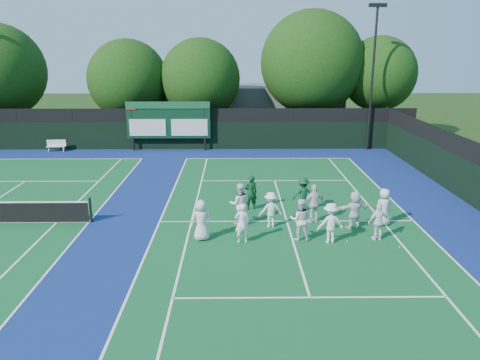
{
  "coord_description": "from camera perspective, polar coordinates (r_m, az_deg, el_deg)",
  "views": [
    {
      "loc": [
        -2.24,
        -17.89,
        7.22
      ],
      "look_at": [
        -2.0,
        3.0,
        1.3
      ],
      "focal_mm": 35.0,
      "sensor_mm": 36.0,
      "label": 1
    }
  ],
  "objects": [
    {
      "name": "tennis_ball_4",
      "position": [
        20.61,
        2.37,
        -4.6
      ],
      "size": [
        0.07,
        0.07,
        0.07
      ],
      "primitive_type": "sphere",
      "color": "gold",
      "rests_on": "ground"
    },
    {
      "name": "light_pole_right",
      "position": [
        34.98,
        15.98,
        13.74
      ],
      "size": [
        1.2,
        0.3,
        10.12
      ],
      "color": "black",
      "rests_on": "ground"
    },
    {
      "name": "player_front_2",
      "position": [
        18.25,
        7.36,
        -4.79
      ],
      "size": [
        0.86,
        0.7,
        1.68
      ],
      "primitive_type": "imported",
      "rotation": [
        0.0,
        0.0,
        3.06
      ],
      "color": "white",
      "rests_on": "ground"
    },
    {
      "name": "coach_right",
      "position": [
        21.52,
        7.69,
        -1.73
      ],
      "size": [
        1.11,
        0.77,
        1.57
      ],
      "primitive_type": "imported",
      "rotation": [
        0.0,
        0.0,
        3.34
      ],
      "color": "#103D22",
      "rests_on": "ground"
    },
    {
      "name": "scoreboard",
      "position": [
        34.18,
        -8.75,
        7.19
      ],
      "size": [
        6.0,
        0.21,
        3.55
      ],
      "color": "black",
      "rests_on": "ground"
    },
    {
      "name": "player_back_3",
      "position": [
        19.87,
        13.78,
        -3.53
      ],
      "size": [
        1.54,
        0.8,
        1.59
      ],
      "primitive_type": "imported",
      "rotation": [
        0.0,
        0.0,
        3.38
      ],
      "color": "white",
      "rests_on": "ground"
    },
    {
      "name": "player_back_2",
      "position": [
        20.12,
        9.02,
        -2.85
      ],
      "size": [
        1.07,
        0.68,
        1.69
      ],
      "primitive_type": "imported",
      "rotation": [
        0.0,
        0.0,
        3.44
      ],
      "color": "silver",
      "rests_on": "ground"
    },
    {
      "name": "tennis_ball_1",
      "position": [
        21.31,
        7.24,
        -4.01
      ],
      "size": [
        0.07,
        0.07,
        0.07
      ],
      "primitive_type": "sphere",
      "color": "gold",
      "rests_on": "ground"
    },
    {
      "name": "player_back_0",
      "position": [
        19.66,
        -0.03,
        -2.93
      ],
      "size": [
        0.93,
        0.75,
        1.8
      ],
      "primitive_type": "imported",
      "rotation": [
        0.0,
        0.0,
        3.23
      ],
      "color": "white",
      "rests_on": "ground"
    },
    {
      "name": "coach_left",
      "position": [
        21.47,
        1.34,
        -1.55
      ],
      "size": [
        0.65,
        0.49,
        1.62
      ],
      "primitive_type": "imported",
      "rotation": [
        0.0,
        0.0,
        3.33
      ],
      "color": "#0E3419",
      "rests_on": "ground"
    },
    {
      "name": "player_front_3",
      "position": [
        18.19,
        10.99,
        -5.18
      ],
      "size": [
        1.09,
        0.71,
        1.58
      ],
      "primitive_type": "imported",
      "rotation": [
        0.0,
        0.0,
        3.26
      ],
      "color": "white",
      "rests_on": "ground"
    },
    {
      "name": "back_fence",
      "position": [
        34.59,
        -6.93,
        5.96
      ],
      "size": [
        34.0,
        0.08,
        3.0
      ],
      "color": "black",
      "rests_on": "ground"
    },
    {
      "name": "player_back_4",
      "position": [
        20.47,
        17.14,
        -3.18
      ],
      "size": [
        0.92,
        0.77,
        1.6
      ],
      "primitive_type": "imported",
      "rotation": [
        0.0,
        0.0,
        3.53
      ],
      "color": "silver",
      "rests_on": "ground"
    },
    {
      "name": "tennis_ball_3",
      "position": [
        20.48,
        -5.77,
        -4.8
      ],
      "size": [
        0.07,
        0.07,
        0.07
      ],
      "primitive_type": "sphere",
      "color": "gold",
      "rests_on": "ground"
    },
    {
      "name": "clubhouse",
      "position": [
        42.21,
        -0.33,
        8.73
      ],
      "size": [
        18.0,
        6.0,
        4.0
      ],
      "primitive_type": "cube",
      "color": "#5B5B60",
      "rests_on": "ground"
    },
    {
      "name": "court_apron",
      "position": [
        20.57,
        -11.19,
        -5.04
      ],
      "size": [
        34.0,
        32.0,
        0.01
      ],
      "primitive_type": "cube",
      "color": "navy",
      "rests_on": "ground"
    },
    {
      "name": "bench",
      "position": [
        36.29,
        -21.48,
        3.97
      ],
      "size": [
        1.35,
        0.49,
        0.84
      ],
      "color": "silver",
      "rests_on": "ground"
    },
    {
      "name": "tennis_ball_5",
      "position": [
        18.6,
        12.93,
        -7.33
      ],
      "size": [
        0.07,
        0.07,
        0.07
      ],
      "primitive_type": "sphere",
      "color": "gold",
      "rests_on": "ground"
    },
    {
      "name": "tree_a",
      "position": [
        41.7,
        -27.15,
        11.48
      ],
      "size": [
        7.27,
        7.27,
        9.11
      ],
      "color": "black",
      "rests_on": "ground"
    },
    {
      "name": "near_court",
      "position": [
        20.34,
        5.73,
        -5.02
      ],
      "size": [
        11.05,
        23.85,
        0.01
      ],
      "color": "#115528",
      "rests_on": "ground"
    },
    {
      "name": "player_front_4",
      "position": [
        18.9,
        16.53,
        -4.91
      ],
      "size": [
        0.93,
        0.55,
        1.48
      ],
      "primitive_type": "imported",
      "rotation": [
        0.0,
        0.0,
        3.37
      ],
      "color": "white",
      "rests_on": "ground"
    },
    {
      "name": "player_front_1",
      "position": [
        17.86,
        0.26,
        -5.28
      ],
      "size": [
        0.64,
        0.49,
        1.58
      ],
      "primitive_type": "imported",
      "rotation": [
        0.0,
        0.0,
        3.35
      ],
      "color": "white",
      "rests_on": "ground"
    },
    {
      "name": "tree_e",
      "position": [
        39.25,
        16.77,
        12.07
      ],
      "size": [
        5.81,
        5.81,
        8.16
      ],
      "color": "black",
      "rests_on": "ground"
    },
    {
      "name": "tennis_ball_2",
      "position": [
        18.65,
        18.86,
        -7.74
      ],
      "size": [
        0.07,
        0.07,
        0.07
      ],
      "primitive_type": "sphere",
      "color": "gold",
      "rests_on": "ground"
    },
    {
      "name": "ground",
      "position": [
        19.42,
        6.05,
        -6.1
      ],
      "size": [
        120.0,
        120.0,
        0.0
      ],
      "primitive_type": "plane",
      "color": "#1A340E",
      "rests_on": "ground"
    },
    {
      "name": "tree_d",
      "position": [
        37.99,
        8.97,
        13.66
      ],
      "size": [
        7.99,
        7.99,
        10.11
      ],
      "color": "black",
      "rests_on": "ground"
    },
    {
      "name": "tennis_ball_0",
      "position": [
        20.24,
        -4.72,
        -5.03
      ],
      "size": [
        0.07,
        0.07,
        0.07
      ],
      "primitive_type": "sphere",
      "color": "gold",
      "rests_on": "ground"
    },
    {
      "name": "player_back_1",
      "position": [
        19.44,
        3.77,
        -3.64
      ],
      "size": [
        1.06,
        0.73,
        1.51
      ],
      "primitive_type": "imported",
      "rotation": [
        0.0,
        0.0,
        3.33
      ],
      "color": "white",
      "rests_on": "ground"
    },
    {
      "name": "tree_b",
      "position": [
        38.43,
        -13.24,
        11.6
      ],
      "size": [
        6.23,
        6.23,
        7.93
      ],
      "color": "black",
      "rests_on": "ground"
    },
    {
      "name": "player_front_0",
      "position": [
        18.15,
        -4.73,
        -4.91
      ],
      "size": [
        0.85,
        0.61,
        1.62
      ],
      "primitive_type": "imported",
      "rotation": [
        0.0,
        0.0,
        3.26
      ],
      "color": "silver",
      "rests_on": "ground"
    },
    {
      "name": "tree_c",
      "position": [
        37.63,
        -4.63,
        11.96
      ],
      "size": [
        6.25,
        6.25,
        8.01
      ],
      "color": "black",
      "rests_on": "ground"
    }
  ]
}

